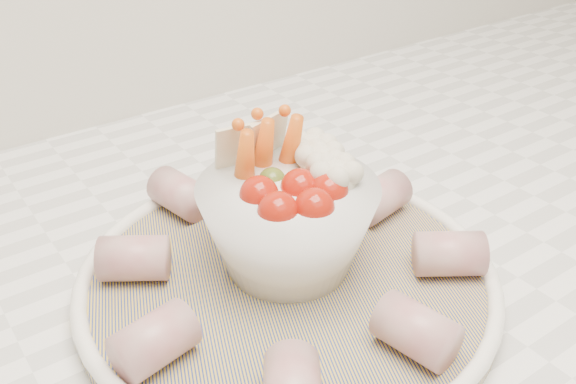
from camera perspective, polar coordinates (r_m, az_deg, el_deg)
serving_platter at (r=0.49m, az=-0.04°, el=-7.68°), size 0.41×0.41×0.02m
veggie_bowl at (r=0.47m, az=0.12°, el=-2.22°), size 0.13×0.13×0.11m
cured_meat_rolls at (r=0.47m, az=-0.16°, el=-5.73°), size 0.28×0.29×0.03m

